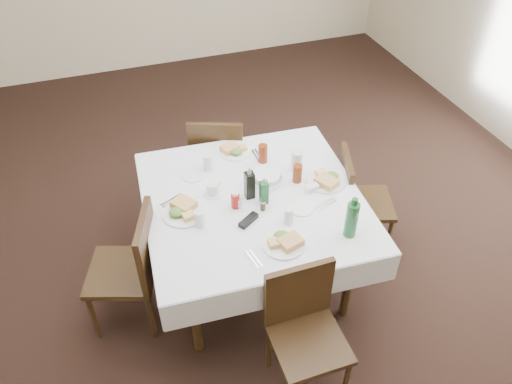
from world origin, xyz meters
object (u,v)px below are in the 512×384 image
Objects in this scene: chair_west at (134,264)px; water_n at (208,162)px; dining_table at (253,206)px; chair_north at (218,157)px; chair_east at (356,196)px; ketchup_bottle at (235,200)px; water_e at (297,161)px; green_bottle at (352,219)px; water_s at (289,216)px; water_w at (199,219)px; bread_basket at (266,178)px; coffee_mug at (213,189)px; oil_cruet_dark at (249,184)px; oil_cruet_green at (264,192)px; chair_south at (304,323)px.

chair_west is 0.86m from water_n.
chair_north is at bearing 91.05° from dining_table.
chair_east is 1.03m from ketchup_bottle.
chair_north is 1.25m from chair_west.
water_e is at bearing -18.95° from water_n.
chair_west is 1.40m from green_bottle.
water_n is 0.42× the size of green_bottle.
water_s is 0.96× the size of water_w.
bread_basket is (0.98, 0.23, 0.28)m from chair_west.
chair_west is at bearing 162.03° from green_bottle.
bread_basket is at bearing 1.15° from coffee_mug.
water_n is 0.95× the size of coffee_mug.
oil_cruet_dark reaches higher than oil_cruet_green.
chair_north is 1.19m from water_s.
oil_cruet_green is 0.35m from coffee_mug.
chair_south is at bearing -88.84° from chair_north.
ketchup_bottle reaches higher than bread_basket.
ketchup_bottle is 0.20m from coffee_mug.
water_e is at bearing -58.15° from chair_north.
green_bottle is (0.30, -0.64, 0.09)m from bread_basket.
water_e is at bearing 70.33° from chair_south.
chair_north is 1.06× the size of chair_east.
bread_basket is 1.64× the size of coffee_mug.
oil_cruet_dark reaches higher than water_s.
oil_cruet_dark is (0.38, 0.16, 0.05)m from water_w.
water_e reaches higher than chair_west.
ketchup_bottle reaches higher than dining_table.
chair_east is at bearing -5.27° from bread_basket.
chair_north is 1.48m from green_bottle.
chair_east is 0.86m from water_s.
chair_west is at bearing -173.72° from dining_table.
water_w reaches higher than chair_east.
water_n is at bearing 125.47° from green_bottle.
dining_table is at bearing -136.84° from bread_basket.
green_bottle is (-0.39, -0.58, 0.41)m from chair_east.
ketchup_bottle is (-0.53, -0.24, -0.02)m from water_e.
ketchup_bottle is at bearing 3.93° from chair_west.
water_w is 0.93m from green_bottle.
chair_north reaches higher than ketchup_bottle.
oil_cruet_green is 0.60m from green_bottle.
water_s is at bearing -152.87° from chair_east.
water_s is at bearing -64.04° from oil_cruet_dark.
chair_east is 0.93× the size of chair_west.
water_e is 0.58m from ketchup_bottle.
coffee_mug is (-1.08, 0.06, 0.32)m from chair_east.
coffee_mug is at bearing 132.11° from water_s.
chair_east is 0.76m from bread_basket.
chair_north is at bearing 102.44° from bread_basket.
water_e is at bearing 94.56° from green_bottle.
green_bottle is (0.31, -0.22, 0.07)m from water_s.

